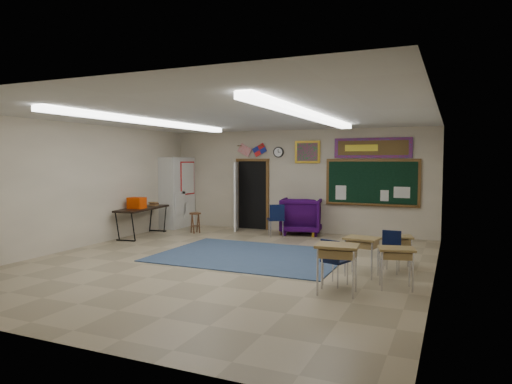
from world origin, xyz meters
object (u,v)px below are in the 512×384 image
at_px(wooden_stool, 195,222).
at_px(folding_table, 142,220).
at_px(student_desk_front_right, 398,250).
at_px(student_desk_front_left, 362,254).
at_px(wingback_armchair, 302,216).

bearing_deg(wooden_stool, folding_table, -134.40).
xyz_separation_m(student_desk_front_right, folding_table, (-6.96, 1.09, 0.08)).
bearing_deg(student_desk_front_right, wooden_stool, 145.50).
distance_m(student_desk_front_left, folding_table, 6.73).
bearing_deg(student_desk_front_right, student_desk_front_left, -134.95).
bearing_deg(wingback_armchair, folding_table, 18.22).
height_order(wingback_armchair, folding_table, folding_table).
height_order(student_desk_front_right, wooden_stool, student_desk_front_right).
height_order(student_desk_front_left, folding_table, folding_table).
bearing_deg(student_desk_front_left, folding_table, 172.36).
xyz_separation_m(wingback_armchair, student_desk_front_left, (2.49, -4.15, -0.12)).
relative_size(student_desk_front_left, student_desk_front_right, 1.11).
bearing_deg(wingback_armchair, student_desk_front_right, 122.31).
height_order(wingback_armchair, wooden_stool, wingback_armchair).
bearing_deg(student_desk_front_left, wingback_armchair, 130.46).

